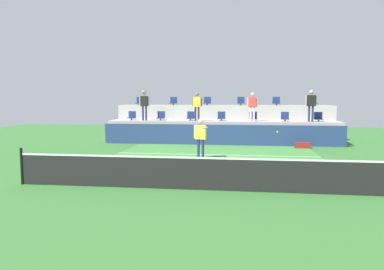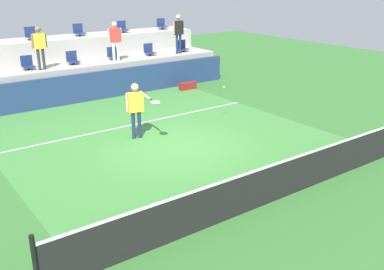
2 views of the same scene
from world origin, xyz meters
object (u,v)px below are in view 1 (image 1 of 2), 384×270
(stadium_chair_lower_center, at_px, (221,117))
(stadium_chair_upper_mid_left, at_px, (207,102))
(spectator_in_grey, at_px, (311,103))
(spectator_leaning_on_rail, at_px, (197,104))
(stadium_chair_upper_mid_right, at_px, (241,102))
(spectator_with_hat, at_px, (144,102))
(stadium_chair_upper_far_left, at_px, (140,102))
(equipment_bag, at_px, (302,145))
(stadium_chair_lower_mid_right, at_px, (253,117))
(stadium_chair_lower_mid_left, at_px, (191,117))
(stadium_chair_lower_far_left, at_px, (132,116))
(stadium_chair_lower_left, at_px, (161,116))
(stadium_chair_lower_right, at_px, (285,117))
(tennis_player, at_px, (201,134))
(stadium_chair_upper_far_right, at_px, (313,102))
(tennis_ball, at_px, (277,132))
(stadium_chair_lower_far_right, at_px, (318,118))
(stadium_chair_upper_right, at_px, (276,102))
(stadium_chair_upper_left, at_px, (173,102))
(spectator_in_white, at_px, (252,104))

(stadium_chair_lower_center, xyz_separation_m, stadium_chair_upper_mid_left, (-0.98, 1.80, 0.85))
(spectator_in_grey, bearing_deg, spectator_leaning_on_rail, -180.00)
(stadium_chair_lower_center, relative_size, stadium_chair_upper_mid_right, 1.00)
(spectator_with_hat, bearing_deg, stadium_chair_upper_far_left, 112.57)
(stadium_chair_upper_mid_right, bearing_deg, spectator_leaning_on_rail, -138.28)
(stadium_chair_upper_mid_left, height_order, equipment_bag, stadium_chair_upper_mid_left)
(stadium_chair_lower_center, distance_m, stadium_chair_lower_mid_right, 1.78)
(spectator_in_grey, bearing_deg, stadium_chair_lower_mid_left, 176.69)
(stadium_chair_lower_far_left, relative_size, spectator_with_hat, 0.30)
(stadium_chair_lower_left, height_order, spectator_leaning_on_rail, spectator_leaning_on_rail)
(stadium_chair_lower_right, height_order, tennis_player, stadium_chair_lower_right)
(stadium_chair_lower_mid_right, bearing_deg, stadium_chair_upper_far_right, 26.63)
(stadium_chair_lower_far_left, xyz_separation_m, tennis_ball, (7.85, -6.36, -0.27))
(stadium_chair_lower_right, height_order, spectator_with_hat, spectator_with_hat)
(stadium_chair_lower_far_left, height_order, stadium_chair_lower_far_right, same)
(stadium_chair_upper_right, relative_size, tennis_ball, 7.65)
(stadium_chair_upper_far_left, height_order, spectator_with_hat, spectator_with_hat)
(stadium_chair_lower_right, distance_m, spectator_with_hat, 8.02)
(stadium_chair_upper_mid_left, bearing_deg, tennis_ball, -66.57)
(stadium_chair_lower_right, height_order, equipment_bag, stadium_chair_lower_right)
(stadium_chair_upper_far_right, height_order, spectator_leaning_on_rail, spectator_leaning_on_rail)
(stadium_chair_upper_far_right, relative_size, spectator_leaning_on_rail, 0.32)
(stadium_chair_lower_mid_right, distance_m, equipment_bag, 3.41)
(stadium_chair_lower_mid_left, distance_m, stadium_chair_upper_right, 5.37)
(stadium_chair_upper_left, bearing_deg, stadium_chair_lower_far_left, -140.29)
(stadium_chair_upper_far_right, height_order, spectator_in_grey, spectator_in_grey)
(stadium_chair_lower_mid_right, relative_size, stadium_chair_upper_mid_left, 1.00)
(stadium_chair_lower_far_left, bearing_deg, spectator_with_hat, -23.64)
(stadium_chair_upper_far_right, relative_size, spectator_in_white, 0.33)
(stadium_chair_lower_mid_left, height_order, spectator_in_grey, spectator_in_grey)
(stadium_chair_upper_mid_right, height_order, stadium_chair_upper_right, same)
(stadium_chair_lower_mid_right, xyz_separation_m, stadium_chair_upper_far_right, (3.59, 1.80, 0.85))
(stadium_chair_upper_mid_left, bearing_deg, stadium_chair_lower_right, -21.65)
(stadium_chair_upper_far_right, bearing_deg, stadium_chair_upper_mid_left, 180.00)
(stadium_chair_upper_right, bearing_deg, stadium_chair_lower_left, -165.07)
(stadium_chair_upper_right, relative_size, spectator_leaning_on_rail, 0.32)
(stadium_chair_lower_far_right, xyz_separation_m, stadium_chair_upper_right, (-2.14, 1.80, 0.85))
(stadium_chair_upper_mid_right, bearing_deg, spectator_in_white, -73.54)
(tennis_ball, bearing_deg, stadium_chair_upper_mid_left, 113.43)
(stadium_chair_lower_center, height_order, equipment_bag, stadium_chair_lower_center)
(stadium_chair_upper_left, distance_m, spectator_with_hat, 2.54)
(stadium_chair_lower_far_right, distance_m, tennis_player, 8.43)
(equipment_bag, bearing_deg, stadium_chair_upper_far_left, 158.38)
(stadium_chair_upper_far_left, relative_size, spectator_with_hat, 0.30)
(stadium_chair_upper_mid_right, distance_m, stadium_chair_upper_far_right, 4.29)
(stadium_chair_upper_mid_right, height_order, spectator_with_hat, spectator_with_hat)
(stadium_chair_upper_left, height_order, stadium_chair_upper_right, same)
(spectator_in_grey, height_order, tennis_ball, spectator_in_grey)
(spectator_leaning_on_rail, distance_m, spectator_in_grey, 6.23)
(stadium_chair_lower_far_right, xyz_separation_m, tennis_player, (-5.86, -6.04, -0.44))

